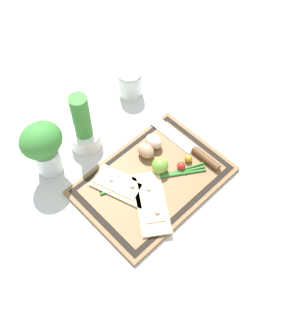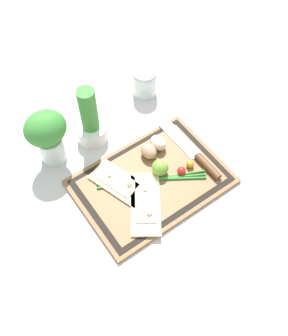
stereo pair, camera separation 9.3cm
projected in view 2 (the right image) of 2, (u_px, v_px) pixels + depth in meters
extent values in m
plane|color=silver|center=(151.00, 183.00, 1.17)|extent=(6.00, 6.00, 0.00)
cube|color=brown|center=(151.00, 182.00, 1.16)|extent=(0.44, 0.30, 0.01)
cube|color=black|center=(151.00, 180.00, 1.16)|extent=(0.41, 0.28, 0.00)
cube|color=brown|center=(151.00, 180.00, 1.16)|extent=(0.37, 0.25, 0.00)
cube|color=beige|center=(145.00, 203.00, 1.11)|extent=(0.18, 0.21, 0.01)
cube|color=beige|center=(145.00, 198.00, 1.11)|extent=(0.14, 0.16, 0.00)
sphere|color=silver|center=(149.00, 213.00, 1.08)|extent=(0.02, 0.02, 0.02)
sphere|color=silver|center=(145.00, 189.00, 1.12)|extent=(0.01, 0.01, 0.01)
cube|color=beige|center=(119.00, 183.00, 1.15)|extent=(0.13, 0.19, 0.01)
cube|color=beige|center=(116.00, 180.00, 1.15)|extent=(0.10, 0.15, 0.00)
sphere|color=silver|center=(129.00, 184.00, 1.13)|extent=(0.02, 0.02, 0.02)
sphere|color=silver|center=(110.00, 175.00, 1.15)|extent=(0.01, 0.01, 0.01)
cube|color=silver|center=(180.00, 139.00, 1.24)|extent=(0.04, 0.17, 0.00)
cylinder|color=brown|center=(208.00, 166.00, 1.17)|extent=(0.02, 0.10, 0.02)
ellipsoid|color=tan|center=(149.00, 151.00, 1.19)|extent=(0.04, 0.06, 0.04)
ellipsoid|color=beige|center=(158.00, 143.00, 1.20)|extent=(0.04, 0.06, 0.04)
sphere|color=#70A838|center=(160.00, 168.00, 1.15)|extent=(0.05, 0.05, 0.05)
sphere|color=red|center=(182.00, 171.00, 1.16)|extent=(0.03, 0.03, 0.03)
sphere|color=orange|center=(190.00, 164.00, 1.17)|extent=(0.02, 0.02, 0.02)
cylinder|color=#388433|center=(151.00, 179.00, 1.15)|extent=(0.27, 0.18, 0.01)
cylinder|color=#388433|center=(151.00, 179.00, 1.15)|extent=(0.29, 0.16, 0.01)
cylinder|color=#388433|center=(151.00, 179.00, 1.15)|extent=(0.30, 0.14, 0.01)
cylinder|color=white|center=(92.00, 132.00, 1.24)|extent=(0.10, 0.10, 0.06)
cylinder|color=#388433|center=(89.00, 113.00, 1.16)|extent=(0.05, 0.05, 0.18)
cylinder|color=silver|center=(145.00, 83.00, 1.33)|extent=(0.08, 0.08, 0.09)
cylinder|color=#D16023|center=(145.00, 89.00, 1.35)|extent=(0.07, 0.07, 0.03)
cylinder|color=silver|center=(145.00, 73.00, 1.29)|extent=(0.08, 0.08, 0.01)
cylinder|color=silver|center=(52.00, 148.00, 1.18)|extent=(0.08, 0.08, 0.09)
ellipsoid|color=#388433|center=(45.00, 128.00, 1.10)|extent=(0.12, 0.11, 0.10)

